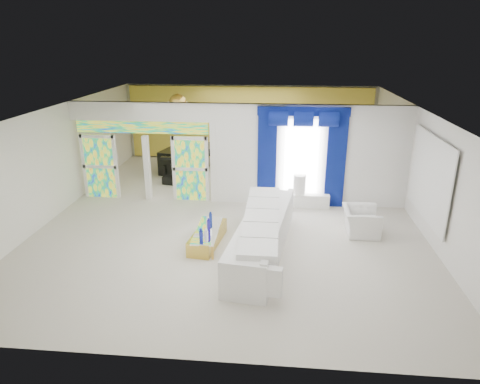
# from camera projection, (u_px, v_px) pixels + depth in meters

# --- Properties ---
(floor) EXTENTS (12.00, 12.00, 0.00)m
(floor) POSITION_uv_depth(u_px,v_px,m) (234.00, 214.00, 12.38)
(floor) COLOR #B7AF9E
(floor) RESTS_ON ground
(dividing_wall) EXTENTS (5.70, 0.18, 3.00)m
(dividing_wall) POSITION_uv_depth(u_px,v_px,m) (310.00, 156.00, 12.62)
(dividing_wall) COLOR white
(dividing_wall) RESTS_ON ground
(dividing_header) EXTENTS (4.30, 0.18, 0.55)m
(dividing_header) POSITION_uv_depth(u_px,v_px,m) (140.00, 111.00, 12.64)
(dividing_header) COLOR white
(dividing_header) RESTS_ON dividing_wall
(stained_panel_left) EXTENTS (0.95, 0.04, 2.00)m
(stained_panel_left) POSITION_uv_depth(u_px,v_px,m) (100.00, 166.00, 13.35)
(stained_panel_left) COLOR #994C3F
(stained_panel_left) RESTS_ON ground
(stained_panel_right) EXTENTS (0.95, 0.04, 2.00)m
(stained_panel_right) POSITION_uv_depth(u_px,v_px,m) (190.00, 169.00, 13.10)
(stained_panel_right) COLOR #994C3F
(stained_panel_right) RESTS_ON ground
(stained_transom) EXTENTS (4.00, 0.05, 0.35)m
(stained_transom) POSITION_uv_depth(u_px,v_px,m) (142.00, 127.00, 12.81)
(stained_transom) COLOR #994C3F
(stained_transom) RESTS_ON dividing_header
(window_pane) EXTENTS (1.00, 0.02, 2.30)m
(window_pane) POSITION_uv_depth(u_px,v_px,m) (301.00, 158.00, 12.56)
(window_pane) COLOR white
(window_pane) RESTS_ON dividing_wall
(blue_drape_left) EXTENTS (0.55, 0.10, 2.80)m
(blue_drape_left) POSITION_uv_depth(u_px,v_px,m) (267.00, 159.00, 12.64)
(blue_drape_left) COLOR #07044D
(blue_drape_left) RESTS_ON ground
(blue_drape_right) EXTENTS (0.55, 0.10, 2.80)m
(blue_drape_right) POSITION_uv_depth(u_px,v_px,m) (336.00, 161.00, 12.46)
(blue_drape_right) COLOR #07044D
(blue_drape_right) RESTS_ON ground
(blue_pelmet) EXTENTS (2.60, 0.12, 0.25)m
(blue_pelmet) POSITION_uv_depth(u_px,v_px,m) (304.00, 111.00, 12.07)
(blue_pelmet) COLOR #07044D
(blue_pelmet) RESTS_ON dividing_wall
(wall_mirror) EXTENTS (0.04, 2.70, 1.90)m
(wall_mirror) POSITION_uv_depth(u_px,v_px,m) (430.00, 178.00, 10.48)
(wall_mirror) COLOR white
(wall_mirror) RESTS_ON ground
(gold_curtains) EXTENTS (9.70, 0.12, 2.90)m
(gold_curtains) POSITION_uv_depth(u_px,v_px,m) (249.00, 123.00, 17.40)
(gold_curtains) COLOR gold
(gold_curtains) RESTS_ON ground
(white_sofa) EXTENTS (1.50, 4.40, 0.82)m
(white_sofa) POSITION_uv_depth(u_px,v_px,m) (262.00, 236.00, 10.03)
(white_sofa) COLOR white
(white_sofa) RESTS_ON ground
(coffee_table) EXTENTS (0.76, 1.69, 0.36)m
(coffee_table) POSITION_uv_depth(u_px,v_px,m) (208.00, 237.00, 10.51)
(coffee_table) COLOR gold
(coffee_table) RESTS_ON ground
(console_table) EXTENTS (1.19, 0.39, 0.39)m
(console_table) POSITION_uv_depth(u_px,v_px,m) (309.00, 200.00, 12.85)
(console_table) COLOR white
(console_table) RESTS_ON ground
(table_lamp) EXTENTS (0.36, 0.36, 0.58)m
(table_lamp) POSITION_uv_depth(u_px,v_px,m) (299.00, 184.00, 12.72)
(table_lamp) COLOR silver
(table_lamp) RESTS_ON console_table
(armchair) EXTENTS (0.90, 1.03, 0.66)m
(armchair) POSITION_uv_depth(u_px,v_px,m) (361.00, 221.00, 11.05)
(armchair) COLOR white
(armchair) RESTS_ON ground
(grand_piano) EXTENTS (1.68, 1.98, 0.87)m
(grand_piano) POSITION_uv_depth(u_px,v_px,m) (184.00, 160.00, 16.18)
(grand_piano) COLOR black
(grand_piano) RESTS_ON ground
(piano_bench) EXTENTS (0.86, 0.50, 0.27)m
(piano_bench) POSITION_uv_depth(u_px,v_px,m) (175.00, 181.00, 14.78)
(piano_bench) COLOR black
(piano_bench) RESTS_ON ground
(tv_console) EXTENTS (0.65, 0.61, 0.80)m
(tv_console) POSITION_uv_depth(u_px,v_px,m) (107.00, 174.00, 14.67)
(tv_console) COLOR tan
(tv_console) RESTS_ON ground
(chandelier) EXTENTS (0.60, 0.60, 0.60)m
(chandelier) POSITION_uv_depth(u_px,v_px,m) (178.00, 103.00, 14.87)
(chandelier) COLOR gold
(chandelier) RESTS_ON ceiling
(decanters) EXTENTS (0.19, 1.15, 0.28)m
(decanters) POSITION_uv_depth(u_px,v_px,m) (207.00, 227.00, 10.39)
(decanters) COLOR white
(decanters) RESTS_ON coffee_table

